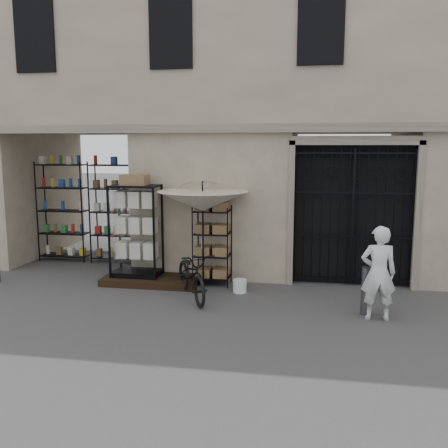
% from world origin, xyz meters
% --- Properties ---
extents(ground, '(80.00, 80.00, 0.00)m').
position_xyz_m(ground, '(0.00, 0.00, 0.00)').
color(ground, black).
rests_on(ground, ground).
extents(main_building, '(14.00, 4.00, 9.00)m').
position_xyz_m(main_building, '(0.00, 4.00, 4.50)').
color(main_building, tan).
rests_on(main_building, ground).
extents(shop_recess, '(3.00, 1.70, 3.00)m').
position_xyz_m(shop_recess, '(-4.50, 2.80, 1.50)').
color(shop_recess, black).
rests_on(shop_recess, ground).
extents(shop_shelving, '(2.70, 0.50, 2.50)m').
position_xyz_m(shop_shelving, '(-4.55, 3.30, 1.25)').
color(shop_shelving, black).
rests_on(shop_shelving, ground).
extents(iron_gate, '(2.50, 0.21, 3.00)m').
position_xyz_m(iron_gate, '(1.75, 2.28, 1.50)').
color(iron_gate, black).
rests_on(iron_gate, ground).
extents(step_platform, '(2.00, 0.90, 0.15)m').
position_xyz_m(step_platform, '(-2.40, 1.55, 0.07)').
color(step_platform, black).
rests_on(step_platform, ground).
extents(display_cabinet, '(1.12, 0.93, 2.10)m').
position_xyz_m(display_cabinet, '(-2.71, 1.59, 1.02)').
color(display_cabinet, black).
rests_on(display_cabinet, step_platform).
extents(wire_rack, '(0.87, 0.77, 1.66)m').
position_xyz_m(wire_rack, '(-1.11, 1.73, 0.81)').
color(wire_rack, black).
rests_on(wire_rack, ground).
extents(market_umbrella, '(2.08, 2.10, 2.64)m').
position_xyz_m(market_umbrella, '(-1.26, 1.51, 1.90)').
color(market_umbrella, black).
rests_on(market_umbrella, ground).
extents(white_bucket, '(0.28, 0.28, 0.26)m').
position_xyz_m(white_bucket, '(-0.45, 1.25, 0.13)').
color(white_bucket, white).
rests_on(white_bucket, ground).
extents(bicycle, '(0.99, 1.11, 1.77)m').
position_xyz_m(bicycle, '(-1.31, 0.71, 0.00)').
color(bicycle, black).
rests_on(bicycle, ground).
extents(steel_bollard, '(0.17, 0.17, 0.85)m').
position_xyz_m(steel_bollard, '(1.87, 0.33, 0.42)').
color(steel_bollard, '#4A4D53').
rests_on(steel_bollard, ground).
extents(shopkeeper, '(0.69, 1.64, 0.38)m').
position_xyz_m(shopkeeper, '(2.04, 0.11, 0.00)').
color(shopkeeper, silver).
rests_on(shopkeeper, ground).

